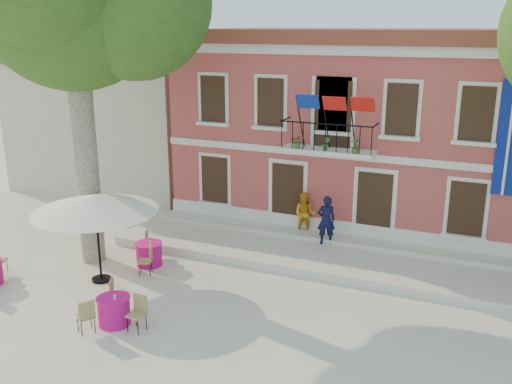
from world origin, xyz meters
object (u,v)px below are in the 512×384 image
object	(u,v)px
patio_umbrella	(95,203)
cafe_table_3	(149,253)
cafe_table_1	(114,309)
pedestrian_navy	(326,220)
pedestrian_orange	(305,214)

from	to	relation	value
patio_umbrella	cafe_table_3	xyz separation A→B (m)	(0.71, 1.61, -2.10)
patio_umbrella	cafe_table_1	xyz separation A→B (m)	(2.04, -2.06, -2.09)
pedestrian_navy	cafe_table_1	world-z (taller)	pedestrian_navy
pedestrian_navy	cafe_table_1	xyz separation A→B (m)	(-3.70, -7.08, -0.74)
patio_umbrella	cafe_table_3	world-z (taller)	patio_umbrella
pedestrian_navy	pedestrian_orange	bearing A→B (deg)	-53.00
pedestrian_navy	cafe_table_3	world-z (taller)	pedestrian_navy
patio_umbrella	cafe_table_3	distance (m)	2.74
patio_umbrella	pedestrian_orange	world-z (taller)	patio_umbrella
pedestrian_orange	cafe_table_1	distance (m)	8.11
pedestrian_orange	cafe_table_1	size ratio (longest dim) A/B	0.85
pedestrian_orange	cafe_table_3	bearing A→B (deg)	-138.84
pedestrian_navy	pedestrian_orange	world-z (taller)	pedestrian_navy
pedestrian_navy	patio_umbrella	bearing A→B (deg)	17.11
pedestrian_orange	cafe_table_3	size ratio (longest dim) A/B	0.83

